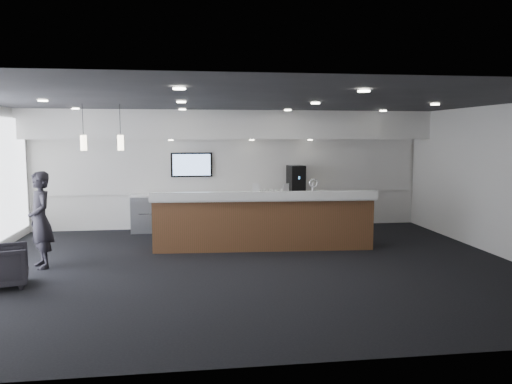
{
  "coord_description": "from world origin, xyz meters",
  "views": [
    {
      "loc": [
        -1.12,
        -8.89,
        2.39
      ],
      "look_at": [
        0.3,
        1.3,
        1.22
      ],
      "focal_mm": 35.0,
      "sensor_mm": 36.0,
      "label": 1
    }
  ],
  "objects": [
    {
      "name": "service_counter",
      "position": [
        0.46,
        1.38,
        0.58
      ],
      "size": [
        4.69,
        1.07,
        1.49
      ],
      "rotation": [
        0.0,
        0.0,
        -0.06
      ],
      "color": "#52371B",
      "rests_on": "ground"
    },
    {
      "name": "cup_3",
      "position": [
        0.86,
        3.53,
        0.99
      ],
      "size": [
        0.12,
        0.12,
        0.09
      ],
      "primitive_type": "imported",
      "rotation": [
        0.0,
        0.0,
        1.94
      ],
      "color": "white",
      "rests_on": "back_credenza"
    },
    {
      "name": "info_sign_left",
      "position": [
        0.6,
        3.56,
        1.07
      ],
      "size": [
        0.17,
        0.06,
        0.24
      ],
      "primitive_type": "cube",
      "rotation": [
        0.0,
        0.0,
        -0.26
      ],
      "color": "silver",
      "rests_on": "back_credenza"
    },
    {
      "name": "ground",
      "position": [
        0.0,
        0.0,
        0.0
      ],
      "size": [
        10.0,
        10.0,
        0.0
      ],
      "primitive_type": "plane",
      "color": "black",
      "rests_on": "ground"
    },
    {
      "name": "pendant_right",
      "position": [
        -3.1,
        0.8,
        2.25
      ],
      "size": [
        0.12,
        0.12,
        0.3
      ],
      "primitive_type": "cylinder",
      "color": "#FFECC6",
      "rests_on": "ceiling"
    },
    {
      "name": "ceiling",
      "position": [
        0.0,
        0.0,
        3.0
      ],
      "size": [
        10.0,
        8.0,
        0.02
      ],
      "primitive_type": "cube",
      "color": "black",
      "rests_on": "back_wall"
    },
    {
      "name": "cup_2",
      "position": [
        1.0,
        3.53,
        0.99
      ],
      "size": [
        0.12,
        0.12,
        0.09
      ],
      "primitive_type": "imported",
      "rotation": [
        0.0,
        0.0,
        1.29
      ],
      "color": "white",
      "rests_on": "back_credenza"
    },
    {
      "name": "back_credenza",
      "position": [
        -0.0,
        3.64,
        0.48
      ],
      "size": [
        5.06,
        0.66,
        0.95
      ],
      "color": "gray",
      "rests_on": "ground"
    },
    {
      "name": "coffee_machine",
      "position": [
        1.67,
        3.71,
        1.29
      ],
      "size": [
        0.45,
        0.54,
        0.67
      ],
      "rotation": [
        0.0,
        0.0,
        0.16
      ],
      "color": "black",
      "rests_on": "back_credenza"
    },
    {
      "name": "cup_4",
      "position": [
        0.72,
        3.53,
        0.99
      ],
      "size": [
        0.13,
        0.13,
        0.09
      ],
      "primitive_type": "imported",
      "rotation": [
        0.0,
        0.0,
        2.58
      ],
      "color": "white",
      "rests_on": "back_credenza"
    },
    {
      "name": "right_wall",
      "position": [
        5.0,
        0.0,
        1.5
      ],
      "size": [
        0.02,
        8.0,
        3.0
      ],
      "primitive_type": "cube",
      "color": "silver",
      "rests_on": "ground"
    },
    {
      "name": "info_sign_right",
      "position": [
        1.38,
        3.53,
        1.06
      ],
      "size": [
        0.16,
        0.08,
        0.22
      ],
      "primitive_type": "cube",
      "rotation": [
        0.0,
        0.0,
        0.34
      ],
      "color": "silver",
      "rests_on": "back_credenza"
    },
    {
      "name": "ceiling_can_lights",
      "position": [
        0.0,
        0.0,
        2.97
      ],
      "size": [
        7.0,
        5.0,
        0.02
      ],
      "primitive_type": null,
      "color": "white",
      "rests_on": "ceiling"
    },
    {
      "name": "pendant_left",
      "position": [
        -2.4,
        0.8,
        2.25
      ],
      "size": [
        0.12,
        0.12,
        0.3
      ],
      "primitive_type": "cylinder",
      "color": "#FFECC6",
      "rests_on": "ceiling"
    },
    {
      "name": "armchair",
      "position": [
        -4.02,
        -0.72,
        0.33
      ],
      "size": [
        0.89,
        0.88,
        0.67
      ],
      "primitive_type": "imported",
      "rotation": [
        0.0,
        0.0,
        1.83
      ],
      "color": "black",
      "rests_on": "ground"
    },
    {
      "name": "soffit_bulkhead",
      "position": [
        0.0,
        3.55,
        2.65
      ],
      "size": [
        10.0,
        0.9,
        0.7
      ],
      "primitive_type": "cube",
      "color": "silver",
      "rests_on": "back_wall"
    },
    {
      "name": "lounge_guest",
      "position": [
        -3.76,
        0.44,
        0.88
      ],
      "size": [
        0.68,
        0.76,
        1.75
      ],
      "primitive_type": "imported",
      "rotation": [
        0.0,
        0.0,
        -1.05
      ],
      "color": "black",
      "rests_on": "ground"
    },
    {
      "name": "cup_0",
      "position": [
        1.28,
        3.53,
        0.99
      ],
      "size": [
        0.09,
        0.09,
        0.09
      ],
      "primitive_type": "imported",
      "color": "white",
      "rests_on": "back_credenza"
    },
    {
      "name": "back_wall",
      "position": [
        0.0,
        4.0,
        1.5
      ],
      "size": [
        10.0,
        0.02,
        3.0
      ],
      "primitive_type": "cube",
      "color": "silver",
      "rests_on": "ground"
    },
    {
      "name": "alcove_panel",
      "position": [
        0.0,
        3.97,
        1.6
      ],
      "size": [
        9.8,
        0.06,
        1.4
      ],
      "primitive_type": "cube",
      "color": "silver",
      "rests_on": "back_wall"
    },
    {
      "name": "wall_tv",
      "position": [
        -1.0,
        3.91,
        1.65
      ],
      "size": [
        1.05,
        0.08,
        0.62
      ],
      "color": "black",
      "rests_on": "back_wall"
    },
    {
      "name": "cup_1",
      "position": [
        1.14,
        3.53,
        0.99
      ],
      "size": [
        0.13,
        0.13,
        0.09
      ],
      "primitive_type": "imported",
      "rotation": [
        0.0,
        0.0,
        0.65
      ],
      "color": "white",
      "rests_on": "back_credenza"
    }
  ]
}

